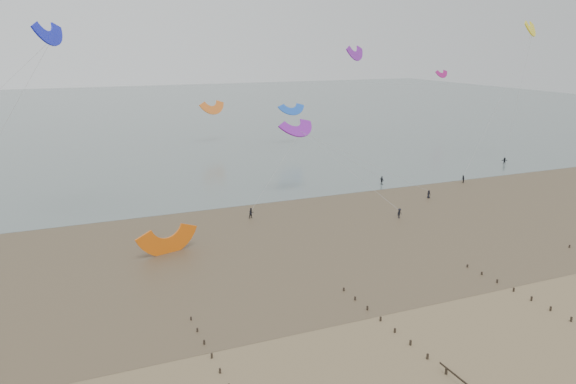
{
  "coord_description": "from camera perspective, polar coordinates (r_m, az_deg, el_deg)",
  "views": [
    {
      "loc": [
        -25.55,
        -40.49,
        27.83
      ],
      "look_at": [
        3.82,
        28.0,
        8.0
      ],
      "focal_mm": 35.0,
      "sensor_mm": 36.0,
      "label": 1
    }
  ],
  "objects": [
    {
      "name": "kitesurfers",
      "position": [
        108.86,
        10.64,
        0.28
      ],
      "size": [
        115.0,
        27.0,
        1.77
      ],
      "color": "black",
      "rests_on": "ground"
    },
    {
      "name": "kites_airborne",
      "position": [
        131.18,
        -21.09,
        11.69
      ],
      "size": [
        229.28,
        110.14,
        42.83
      ],
      "color": "#139315",
      "rests_on": "ground"
    },
    {
      "name": "ground",
      "position": [
        55.38,
        8.1,
        -15.43
      ],
      "size": [
        500.0,
        500.0,
        0.0
      ],
      "primitive_type": "plane",
      "color": "brown",
      "rests_on": "ground"
    },
    {
      "name": "grounded_kite",
      "position": [
        78.94,
        -12.02,
        -6.09
      ],
      "size": [
        8.95,
        7.84,
        4.16
      ],
      "primitive_type": null,
      "rotation": [
        1.54,
        0.0,
        0.29
      ],
      "color": "orange",
      "rests_on": "ground"
    },
    {
      "name": "sea_and_shore",
      "position": [
        82.73,
        -6.81,
        -4.86
      ],
      "size": [
        500.0,
        665.0,
        0.03
      ],
      "color": "#475654",
      "rests_on": "ground"
    }
  ]
}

